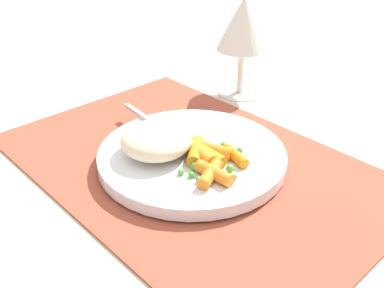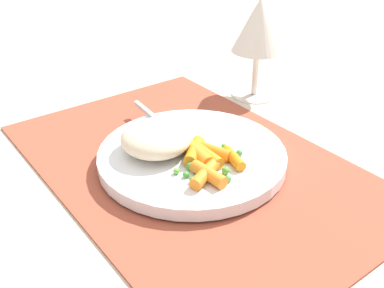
{
  "view_description": "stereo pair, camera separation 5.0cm",
  "coord_description": "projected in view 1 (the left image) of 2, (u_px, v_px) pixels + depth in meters",
  "views": [
    {
      "loc": [
        0.35,
        -0.33,
        0.32
      ],
      "look_at": [
        0.0,
        0.0,
        0.03
      ],
      "focal_mm": 42.66,
      "sensor_mm": 36.0,
      "label": 1
    },
    {
      "loc": [
        0.39,
        -0.29,
        0.32
      ],
      "look_at": [
        0.0,
        0.0,
        0.03
      ],
      "focal_mm": 42.66,
      "sensor_mm": 36.0,
      "label": 2
    }
  ],
  "objects": [
    {
      "name": "rice_mound",
      "position": [
        156.0,
        140.0,
        0.55
      ],
      "size": [
        0.09,
        0.09,
        0.04
      ],
      "primitive_type": "ellipsoid",
      "color": "beige",
      "rests_on": "plate"
    },
    {
      "name": "fork",
      "position": [
        171.0,
        135.0,
        0.59
      ],
      "size": [
        0.19,
        0.03,
        0.01
      ],
      "color": "silver",
      "rests_on": "plate"
    },
    {
      "name": "wine_glass",
      "position": [
        243.0,
        26.0,
        0.72
      ],
      "size": [
        0.08,
        0.08,
        0.16
      ],
      "color": "silver",
      "rests_on": "ground_plane"
    },
    {
      "name": "plate",
      "position": [
        192.0,
        156.0,
        0.57
      ],
      "size": [
        0.23,
        0.23,
        0.02
      ],
      "primitive_type": "cylinder",
      "color": "white",
      "rests_on": "placemat"
    },
    {
      "name": "placemat",
      "position": [
        192.0,
        163.0,
        0.58
      ],
      "size": [
        0.49,
        0.33,
        0.01
      ],
      "primitive_type": "cube",
      "color": "#9E4733",
      "rests_on": "ground_plane"
    },
    {
      "name": "pea_scatter",
      "position": [
        212.0,
        161.0,
        0.54
      ],
      "size": [
        0.08,
        0.09,
        0.01
      ],
      "color": "green",
      "rests_on": "plate"
    },
    {
      "name": "carrot_portion",
      "position": [
        210.0,
        158.0,
        0.54
      ],
      "size": [
        0.09,
        0.09,
        0.02
      ],
      "color": "orange",
      "rests_on": "plate"
    },
    {
      "name": "ground_plane",
      "position": [
        192.0,
        165.0,
        0.58
      ],
      "size": [
        2.4,
        2.4,
        0.0
      ],
      "primitive_type": "plane",
      "color": "beige"
    }
  ]
}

